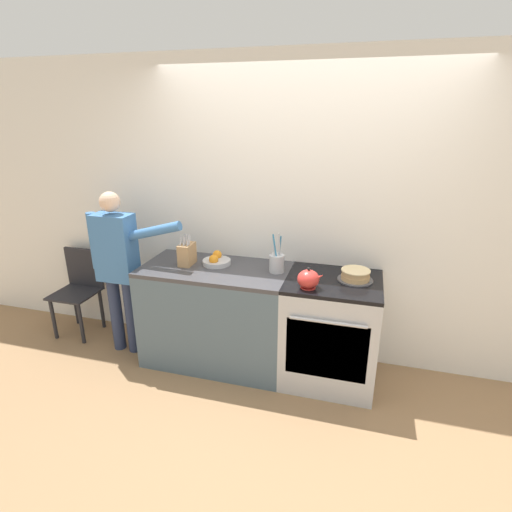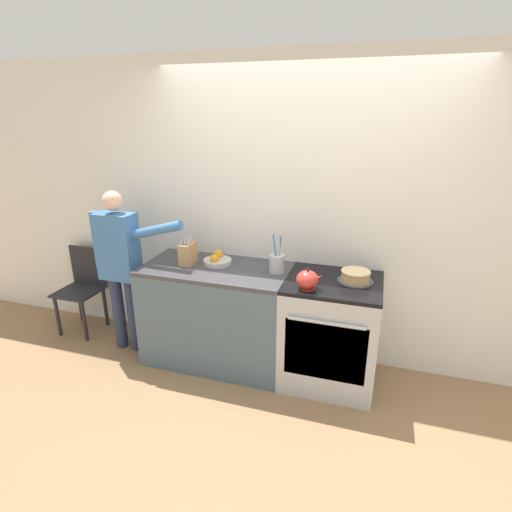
% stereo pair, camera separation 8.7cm
% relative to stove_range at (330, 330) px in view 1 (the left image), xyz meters
% --- Properties ---
extents(ground_plane, '(16.00, 16.00, 0.00)m').
position_rel_stove_range_xyz_m(ground_plane, '(-0.31, -0.32, -0.45)').
color(ground_plane, '#93704C').
extents(wall_back, '(8.00, 0.04, 2.60)m').
position_rel_stove_range_xyz_m(wall_back, '(-0.31, 0.35, 0.85)').
color(wall_back, silver).
rests_on(wall_back, ground_plane).
extents(counter_cabinet, '(1.25, 0.65, 0.89)m').
position_rel_stove_range_xyz_m(counter_cabinet, '(-1.00, 0.00, -0.00)').
color(counter_cabinet, '#4C6070').
rests_on(counter_cabinet, ground_plane).
extents(stove_range, '(0.74, 0.68, 0.89)m').
position_rel_stove_range_xyz_m(stove_range, '(0.00, 0.00, 0.00)').
color(stove_range, '#B7BABF').
rests_on(stove_range, ground_plane).
extents(layer_cake, '(0.27, 0.27, 0.09)m').
position_rel_stove_range_xyz_m(layer_cake, '(0.16, 0.04, 0.49)').
color(layer_cake, '#4C4C51').
rests_on(layer_cake, stove_range).
extents(tea_kettle, '(0.20, 0.16, 0.16)m').
position_rel_stove_range_xyz_m(tea_kettle, '(-0.17, -0.20, 0.52)').
color(tea_kettle, red).
rests_on(tea_kettle, stove_range).
extents(knife_block, '(0.10, 0.18, 0.27)m').
position_rel_stove_range_xyz_m(knife_block, '(-1.25, 0.01, 0.54)').
color(knife_block, tan).
rests_on(knife_block, counter_cabinet).
extents(utensil_crock, '(0.12, 0.12, 0.34)m').
position_rel_stove_range_xyz_m(utensil_crock, '(-0.47, 0.05, 0.53)').
color(utensil_crock, '#B7BABF').
rests_on(utensil_crock, counter_cabinet).
extents(fruit_bowl, '(0.24, 0.24, 0.10)m').
position_rel_stove_range_xyz_m(fruit_bowl, '(-1.01, 0.08, 0.48)').
color(fruit_bowl, '#B7BABF').
rests_on(fruit_bowl, counter_cabinet).
extents(person_baker, '(0.89, 0.20, 1.51)m').
position_rel_stove_range_xyz_m(person_baker, '(-1.87, -0.09, 0.45)').
color(person_baker, '#283351').
rests_on(person_baker, ground_plane).
extents(dining_chair, '(0.40, 0.40, 0.85)m').
position_rel_stove_range_xyz_m(dining_chair, '(-2.52, 0.14, 0.04)').
color(dining_chair, '#232328').
rests_on(dining_chair, ground_plane).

